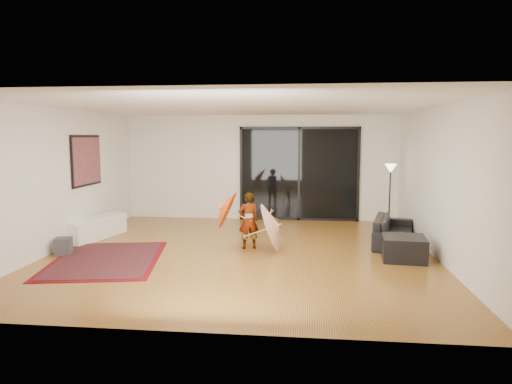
# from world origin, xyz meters

# --- Properties ---
(floor) EXTENTS (7.00, 7.00, 0.00)m
(floor) POSITION_xyz_m (0.00, 0.00, 0.00)
(floor) COLOR olive
(floor) RESTS_ON ground
(ceiling) EXTENTS (7.00, 7.00, 0.00)m
(ceiling) POSITION_xyz_m (0.00, 0.00, 2.70)
(ceiling) COLOR white
(ceiling) RESTS_ON wall_back
(wall_back) EXTENTS (7.00, 0.00, 7.00)m
(wall_back) POSITION_xyz_m (0.00, 3.50, 1.35)
(wall_back) COLOR silver
(wall_back) RESTS_ON floor
(wall_front) EXTENTS (7.00, 0.00, 7.00)m
(wall_front) POSITION_xyz_m (0.00, -3.50, 1.35)
(wall_front) COLOR silver
(wall_front) RESTS_ON floor
(wall_left) EXTENTS (0.00, 7.00, 7.00)m
(wall_left) POSITION_xyz_m (-3.50, 0.00, 1.35)
(wall_left) COLOR silver
(wall_left) RESTS_ON floor
(wall_right) EXTENTS (0.00, 7.00, 7.00)m
(wall_right) POSITION_xyz_m (3.50, 0.00, 1.35)
(wall_right) COLOR silver
(wall_right) RESTS_ON floor
(sliding_door) EXTENTS (3.06, 0.07, 2.40)m
(sliding_door) POSITION_xyz_m (1.00, 3.47, 1.20)
(sliding_door) COLOR black
(sliding_door) RESTS_ON wall_back
(painting) EXTENTS (0.04, 1.28, 1.08)m
(painting) POSITION_xyz_m (-3.46, 1.00, 1.65)
(painting) COLOR black
(painting) RESTS_ON wall_left
(media_console) EXTENTS (0.75, 1.65, 0.44)m
(media_console) POSITION_xyz_m (-3.25, 0.87, 0.22)
(media_console) COLOR white
(media_console) RESTS_ON floor
(speaker) EXTENTS (0.33, 0.33, 0.31)m
(speaker) POSITION_xyz_m (-3.25, -0.48, 0.16)
(speaker) COLOR #424244
(speaker) RESTS_ON floor
(persian_rug) EXTENTS (2.22, 2.79, 0.02)m
(persian_rug) POSITION_xyz_m (-2.31, -0.75, 0.01)
(persian_rug) COLOR #60080D
(persian_rug) RESTS_ON floor
(sofa) EXTENTS (1.10, 1.95, 0.54)m
(sofa) POSITION_xyz_m (2.95, 1.07, 0.27)
(sofa) COLOR black
(sofa) RESTS_ON floor
(ottoman) EXTENTS (0.79, 0.79, 0.42)m
(ottoman) POSITION_xyz_m (2.90, -0.18, 0.21)
(ottoman) COLOR black
(ottoman) RESTS_ON floor
(floor_lamp) EXTENTS (0.26, 0.26, 1.53)m
(floor_lamp) POSITION_xyz_m (3.10, 2.42, 1.21)
(floor_lamp) COLOR black
(floor_lamp) RESTS_ON floor
(child) EXTENTS (0.47, 0.38, 1.10)m
(child) POSITION_xyz_m (0.08, 0.34, 0.55)
(child) COLOR #999999
(child) RESTS_ON floor
(parasol_orange) EXTENTS (0.47, 0.78, 0.84)m
(parasol_orange) POSITION_xyz_m (-0.47, 0.29, 0.73)
(parasol_orange) COLOR #E8450C
(parasol_orange) RESTS_ON child
(parasol_white) EXTENTS (0.52, 0.95, 0.96)m
(parasol_white) POSITION_xyz_m (0.68, 0.19, 0.50)
(parasol_white) COLOR white
(parasol_white) RESTS_ON floor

